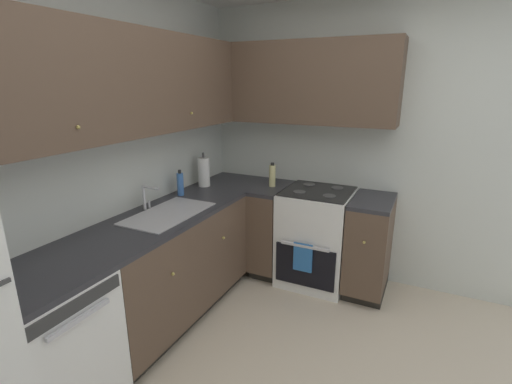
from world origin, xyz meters
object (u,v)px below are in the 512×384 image
object	(u,v)px
dishwasher	(47,352)
oven_range	(316,236)
paper_towel_roll	(204,172)
oil_bottle	(272,175)
soap_bottle	(180,184)

from	to	relation	value
dishwasher	oven_range	size ratio (longest dim) A/B	0.82
paper_towel_roll	oil_bottle	xyz separation A→B (m)	(0.27, -0.59, -0.03)
oven_range	oil_bottle	distance (m)	0.71
paper_towel_roll	oil_bottle	distance (m)	0.65
soap_bottle	oil_bottle	size ratio (longest dim) A/B	0.99
dishwasher	soap_bottle	world-z (taller)	soap_bottle
dishwasher	soap_bottle	distance (m)	1.62
soap_bottle	dishwasher	bearing A→B (deg)	-173.15
oven_range	soap_bottle	size ratio (longest dim) A/B	4.57
oven_range	paper_towel_roll	xyz separation A→B (m)	(-0.29, 1.05, 0.58)
dishwasher	paper_towel_roll	bearing A→B (deg)	4.96
oven_range	oil_bottle	size ratio (longest dim) A/B	4.54
dishwasher	oven_range	world-z (taller)	oven_range
oil_bottle	soap_bottle	bearing A→B (deg)	135.18
dishwasher	soap_bottle	xyz separation A→B (m)	(1.50, 0.18, 0.57)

